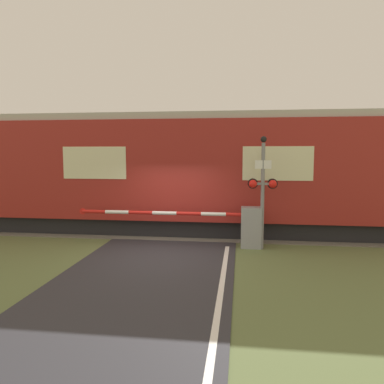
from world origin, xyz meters
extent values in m
plane|color=#5B6B3D|center=(0.00, 0.00, 0.00)|extent=(80.00, 80.00, 0.00)
cube|color=#666056|center=(0.00, 3.13, 0.01)|extent=(36.00, 3.20, 0.03)
cube|color=#595451|center=(0.00, 2.41, 0.08)|extent=(36.00, 0.08, 0.10)
cube|color=#595451|center=(0.00, 3.85, 0.08)|extent=(36.00, 0.08, 0.10)
cube|color=black|center=(-2.68, 3.13, 0.30)|extent=(19.92, 2.30, 0.60)
cube|color=maroon|center=(-2.68, 3.13, 2.26)|extent=(21.66, 2.71, 3.33)
cube|color=#ADA89E|center=(-2.68, 3.13, 4.05)|extent=(21.22, 2.49, 0.24)
cube|color=beige|center=(3.28, 1.77, 2.51)|extent=(2.17, 0.02, 1.07)
cube|color=beige|center=(-2.68, 1.77, 2.51)|extent=(2.17, 0.02, 1.07)
cube|color=gray|center=(2.47, 1.05, 0.61)|extent=(0.60, 0.44, 1.23)
cylinder|color=gray|center=(2.47, 1.05, 1.00)|extent=(0.16, 0.16, 0.18)
cylinder|color=red|center=(2.10, 1.05, 1.00)|extent=(0.76, 0.11, 0.11)
cylinder|color=white|center=(1.34, 1.05, 1.00)|extent=(0.76, 0.11, 0.11)
cylinder|color=red|center=(0.59, 1.05, 1.00)|extent=(0.76, 0.11, 0.11)
cylinder|color=white|center=(-0.17, 1.05, 1.00)|extent=(0.76, 0.11, 0.11)
cylinder|color=red|center=(-0.92, 1.05, 1.00)|extent=(0.76, 0.11, 0.11)
cylinder|color=white|center=(-1.68, 1.05, 1.00)|extent=(0.76, 0.11, 0.11)
cylinder|color=red|center=(-2.43, 1.05, 1.00)|extent=(0.76, 0.11, 0.11)
cylinder|color=red|center=(-2.81, 1.05, 1.00)|extent=(0.20, 0.02, 0.20)
cylinder|color=gray|center=(2.79, 0.95, 1.57)|extent=(0.11, 0.11, 3.13)
cube|color=gray|center=(2.79, 0.95, 1.94)|extent=(0.69, 0.07, 0.07)
sphere|color=red|center=(2.50, 0.90, 1.94)|extent=(0.24, 0.24, 0.24)
sphere|color=red|center=(3.07, 0.90, 1.94)|extent=(0.24, 0.24, 0.24)
cylinder|color=black|center=(2.50, 1.01, 1.94)|extent=(0.30, 0.06, 0.30)
cylinder|color=black|center=(3.07, 1.01, 1.94)|extent=(0.30, 0.06, 0.30)
cube|color=white|center=(2.79, 0.91, 2.51)|extent=(0.47, 0.02, 0.25)
sphere|color=black|center=(2.79, 0.95, 3.23)|extent=(0.18, 0.18, 0.18)
camera|label=1|loc=(2.15, -10.12, 2.85)|focal=35.00mm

